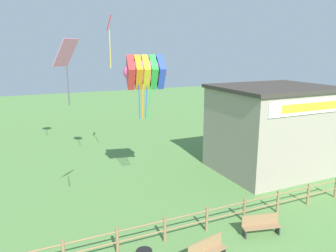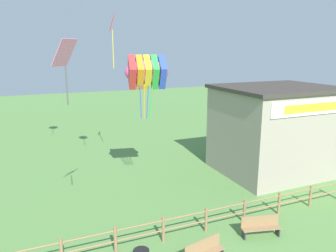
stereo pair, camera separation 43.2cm
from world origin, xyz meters
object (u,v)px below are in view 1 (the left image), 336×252
Objects in this scene: seaside_building at (272,129)px; kite_rainbow_parafoil at (145,72)px; park_bench_near_fence at (207,250)px; kite_red_diamond at (109,30)px; park_bench_by_building at (261,224)px; kite_pink_diamond at (66,58)px.

kite_rainbow_parafoil is (-9.30, -0.09, 4.12)m from seaside_building.
kite_red_diamond is at bearing 93.63° from park_bench_near_fence.
park_bench_by_building is (3.29, 0.67, 0.00)m from park_bench_near_fence.
kite_pink_diamond is (-7.81, 2.19, 7.50)m from park_bench_by_building.
kite_red_diamond is (-0.70, 11.00, 8.98)m from park_bench_near_fence.
kite_pink_diamond reaches higher than park_bench_by_building.
park_bench_by_building is at bearing -133.70° from seaside_building.
kite_red_diamond is at bearing 111.12° from park_bench_by_building.
kite_rainbow_parafoil is 1.06× the size of kite_red_diamond.
park_bench_by_building is (-6.16, -6.45, -2.48)m from seaside_building.
kite_pink_diamond is (-3.82, -8.14, -1.47)m from kite_red_diamond.
kite_rainbow_parafoil is at bearing -179.45° from seaside_building.
park_bench_near_fence is (-9.46, -7.12, -2.48)m from seaside_building.
park_bench_by_building is at bearing 11.52° from park_bench_near_fence.
seaside_building is 10.17m from kite_rainbow_parafoil.
park_bench_near_fence is 14.21m from kite_red_diamond.
kite_pink_diamond is (-13.97, -4.26, 5.02)m from seaside_building.
kite_pink_diamond is at bearing -163.03° from seaside_building.
park_bench_by_building is at bearing -63.78° from kite_rainbow_parafoil.
seaside_building is 2.18× the size of kite_rainbow_parafoil.
park_bench_near_fence is at bearing -143.02° from seaside_building.
kite_rainbow_parafoil is at bearing 41.76° from kite_pink_diamond.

